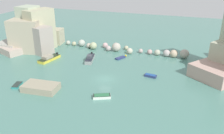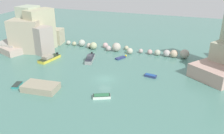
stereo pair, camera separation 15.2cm
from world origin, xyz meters
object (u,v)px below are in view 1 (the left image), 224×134
Objects in this scene: moored_boat_1 at (90,59)px; moored_boat_4 at (150,76)px; moored_boat_3 at (120,58)px; moored_boat_5 at (49,58)px; channel_buoy at (126,56)px; moored_boat_0 at (17,85)px; stone_dock at (41,87)px; moored_boat_2 at (102,96)px.

moored_boat_1 is 17.69m from moored_boat_4.
moored_boat_5 reaches higher than moored_boat_3.
moored_boat_1 is 0.92× the size of moored_boat_5.
channel_buoy is 29.77m from moored_boat_0.
stone_dock is at bearing 4.23° from moored_boat_3.
stone_dock is 13.50× the size of channel_buoy.
moored_boat_1 is at bearing -6.56° from moored_boat_4.
moored_boat_2 is (2.11, -23.31, 0.08)m from channel_buoy.
moored_boat_1 reaches higher than moored_boat_0.
moored_boat_4 is (25.68, 13.92, 0.05)m from moored_boat_0.
channel_buoy is 0.19× the size of moored_boat_4.
moored_boat_1 is 1.73× the size of moored_boat_2.
moored_boat_5 is at bearing -152.59° from channel_buoy.
moored_boat_0 is at bearing 36.35° from moored_boat_4.
moored_boat_1 is (8.55, 18.33, 0.42)m from moored_boat_0.
moored_boat_4 is at bearing 102.90° from moored_boat_0.
moored_boat_2 is (10.13, -16.90, -0.30)m from moored_boat_1.
moored_boat_0 is at bearing -7.02° from moored_boat_3.
stone_dock is 1.03× the size of moored_boat_5.
moored_boat_2 is at bearing 66.85° from moored_boat_5.
stone_dock is 24.71m from moored_boat_3.
moored_boat_2 reaches higher than moored_boat_0.
channel_buoy is at bearing 127.71° from moored_boat_5.
moored_boat_5 is (-27.69, 1.18, 0.30)m from moored_boat_4.
moored_boat_5 reaches higher than moored_boat_0.
moored_boat_1 reaches higher than moored_boat_2.
stone_dock reaches higher than moored_boat_2.
moored_boat_3 is at bearing 73.48° from moored_boat_2.
moored_boat_4 is (19.79, 13.84, -0.43)m from stone_dock.
moored_boat_1 reaches higher than moored_boat_5.
moored_boat_2 is 1.30× the size of moored_boat_4.
moored_boat_2 is 1.11× the size of moored_boat_3.
moored_boat_3 is at bearing 130.01° from moored_boat_0.
moored_boat_4 is (17.13, -4.42, -0.37)m from moored_boat_1.
moored_boat_5 reaches higher than moored_boat_2.
moored_boat_0 is 1.07× the size of moored_boat_4.
moored_boat_3 is 0.48× the size of moored_boat_5.
moored_boat_3 is at bearing 123.84° from moored_boat_5.
channel_buoy is at bearing 66.59° from stone_dock.
moored_boat_2 is at bearing 68.64° from moored_boat_4.
stone_dock is 26.88m from channel_buoy.
moored_boat_4 is at bearing 34.98° from stone_dock.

